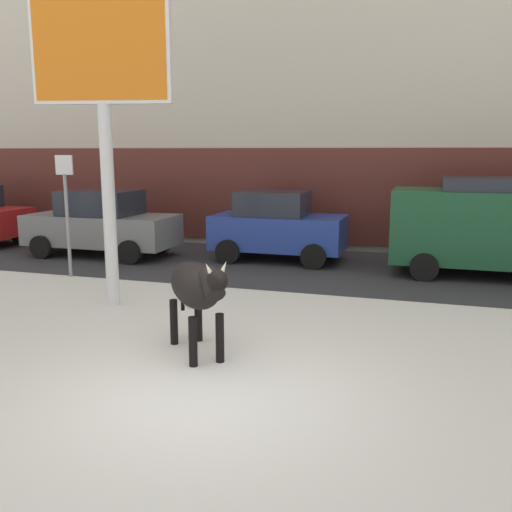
{
  "coord_description": "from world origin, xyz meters",
  "views": [
    {
      "loc": [
        2.54,
        -5.95,
        2.91
      ],
      "look_at": [
        -0.3,
        3.24,
        1.1
      ],
      "focal_mm": 39.2,
      "sensor_mm": 36.0,
      "label": 1
    }
  ],
  "objects_px": {
    "cow_black": "(196,288)",
    "billboard": "(102,71)",
    "car_blue_hatchback": "(277,226)",
    "car_darkgreen_van": "(495,224)",
    "car_grey_sedan": "(102,224)",
    "street_sign": "(67,206)",
    "pedestrian_near_billboard": "(256,216)"
  },
  "relations": [
    {
      "from": "billboard",
      "to": "car_darkgreen_van",
      "type": "bearing_deg",
      "value": 33.88
    },
    {
      "from": "billboard",
      "to": "car_blue_hatchback",
      "type": "xyz_separation_m",
      "value": [
        1.84,
        5.27,
        -3.39
      ]
    },
    {
      "from": "cow_black",
      "to": "pedestrian_near_billboard",
      "type": "bearing_deg",
      "value": 102.24
    },
    {
      "from": "cow_black",
      "to": "car_grey_sedan",
      "type": "bearing_deg",
      "value": 131.19
    },
    {
      "from": "cow_black",
      "to": "street_sign",
      "type": "distance_m",
      "value": 6.25
    },
    {
      "from": "car_grey_sedan",
      "to": "pedestrian_near_billboard",
      "type": "bearing_deg",
      "value": 44.39
    },
    {
      "from": "cow_black",
      "to": "car_blue_hatchback",
      "type": "distance_m",
      "value": 7.26
    },
    {
      "from": "car_darkgreen_van",
      "to": "pedestrian_near_billboard",
      "type": "bearing_deg",
      "value": 155.55
    },
    {
      "from": "car_blue_hatchback",
      "to": "car_darkgreen_van",
      "type": "xyz_separation_m",
      "value": [
        5.35,
        -0.44,
        0.32
      ]
    },
    {
      "from": "car_grey_sedan",
      "to": "cow_black",
      "type": "bearing_deg",
      "value": -48.81
    },
    {
      "from": "cow_black",
      "to": "billboard",
      "type": "bearing_deg",
      "value": 142.88
    },
    {
      "from": "car_darkgreen_van",
      "to": "billboard",
      "type": "bearing_deg",
      "value": -146.12
    },
    {
      "from": "cow_black",
      "to": "car_darkgreen_van",
      "type": "relative_size",
      "value": 0.37
    },
    {
      "from": "car_grey_sedan",
      "to": "car_darkgreen_van",
      "type": "xyz_separation_m",
      "value": [
        10.24,
        0.35,
        0.33
      ]
    },
    {
      "from": "car_blue_hatchback",
      "to": "street_sign",
      "type": "xyz_separation_m",
      "value": [
        -4.13,
        -3.37,
        0.74
      ]
    },
    {
      "from": "car_grey_sedan",
      "to": "car_darkgreen_van",
      "type": "height_order",
      "value": "car_darkgreen_van"
    },
    {
      "from": "billboard",
      "to": "car_blue_hatchback",
      "type": "height_order",
      "value": "billboard"
    },
    {
      "from": "cow_black",
      "to": "car_blue_hatchback",
      "type": "relative_size",
      "value": 0.49
    },
    {
      "from": "car_blue_hatchback",
      "to": "pedestrian_near_billboard",
      "type": "height_order",
      "value": "car_blue_hatchback"
    },
    {
      "from": "car_grey_sedan",
      "to": "car_darkgreen_van",
      "type": "distance_m",
      "value": 10.25
    },
    {
      "from": "billboard",
      "to": "street_sign",
      "type": "distance_m",
      "value": 3.98
    },
    {
      "from": "car_blue_hatchback",
      "to": "street_sign",
      "type": "distance_m",
      "value": 5.38
    },
    {
      "from": "street_sign",
      "to": "cow_black",
      "type": "bearing_deg",
      "value": -38.31
    },
    {
      "from": "cow_black",
      "to": "street_sign",
      "type": "relative_size",
      "value": 0.61
    },
    {
      "from": "cow_black",
      "to": "billboard",
      "type": "distance_m",
      "value": 4.64
    },
    {
      "from": "car_blue_hatchback",
      "to": "pedestrian_near_billboard",
      "type": "xyz_separation_m",
      "value": [
        -1.39,
        2.63,
        -0.05
      ]
    },
    {
      "from": "cow_black",
      "to": "car_grey_sedan",
      "type": "height_order",
      "value": "car_grey_sedan"
    },
    {
      "from": "car_grey_sedan",
      "to": "car_blue_hatchback",
      "type": "distance_m",
      "value": 4.95
    },
    {
      "from": "billboard",
      "to": "pedestrian_near_billboard",
      "type": "height_order",
      "value": "billboard"
    },
    {
      "from": "cow_black",
      "to": "car_darkgreen_van",
      "type": "distance_m",
      "value": 8.2
    },
    {
      "from": "car_darkgreen_van",
      "to": "street_sign",
      "type": "xyz_separation_m",
      "value": [
        -9.48,
        -2.93,
        0.43
      ]
    },
    {
      "from": "cow_black",
      "to": "street_sign",
      "type": "xyz_separation_m",
      "value": [
        -4.87,
        3.85,
        0.68
      ]
    }
  ]
}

